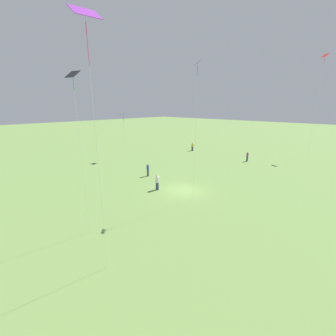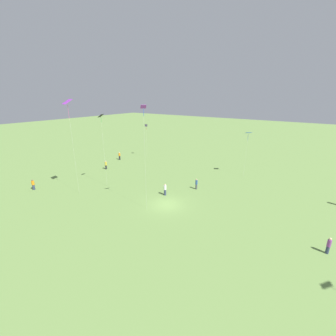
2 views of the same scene
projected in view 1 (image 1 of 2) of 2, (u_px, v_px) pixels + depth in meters
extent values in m
plane|color=#6B8E47|center=(184.00, 190.00, 25.77)|extent=(240.00, 240.00, 0.00)
cylinder|color=#333D5B|center=(157.00, 186.00, 25.80)|extent=(0.48, 0.48, 0.88)
cylinder|color=white|center=(157.00, 180.00, 25.59)|extent=(0.57, 0.57, 0.66)
sphere|color=beige|center=(157.00, 176.00, 25.47)|extent=(0.24, 0.24, 0.24)
cylinder|color=#333D5B|center=(192.00, 149.00, 47.91)|extent=(0.55, 0.55, 0.85)
cylinder|color=gold|center=(192.00, 145.00, 47.72)|extent=(0.64, 0.64, 0.61)
sphere|color=beige|center=(193.00, 143.00, 47.60)|extent=(0.24, 0.24, 0.24)
cylinder|color=#333D5B|center=(247.00, 159.00, 38.87)|extent=(0.40, 0.40, 0.77)
cylinder|color=purple|center=(247.00, 155.00, 38.68)|extent=(0.47, 0.47, 0.69)
sphere|color=beige|center=(248.00, 152.00, 38.55)|extent=(0.24, 0.24, 0.24)
cylinder|color=#4C4C51|center=(148.00, 173.00, 30.80)|extent=(0.41, 0.41, 0.83)
cylinder|color=#2D5193|center=(148.00, 168.00, 30.60)|extent=(0.48, 0.48, 0.67)
sphere|color=tan|center=(148.00, 165.00, 30.47)|extent=(0.24, 0.24, 0.24)
cube|color=purple|center=(197.00, 63.00, 19.60)|extent=(0.81, 0.82, 0.43)
cylinder|color=blue|center=(197.00, 70.00, 19.77)|extent=(0.04, 0.04, 0.86)
cylinder|color=silver|center=(195.00, 137.00, 21.36)|extent=(0.01, 0.01, 12.99)
cube|color=blue|center=(123.00, 114.00, 38.73)|extent=(1.35, 1.34, 0.28)
cylinder|color=blue|center=(124.00, 118.00, 38.95)|extent=(0.04, 0.04, 0.99)
cylinder|color=silver|center=(124.00, 137.00, 39.81)|extent=(0.01, 0.01, 7.97)
cube|color=black|center=(73.00, 74.00, 14.18)|extent=(0.86, 0.94, 0.47)
cylinder|color=green|center=(74.00, 84.00, 14.35)|extent=(0.04, 0.04, 0.75)
cylinder|color=silver|center=(82.00, 161.00, 15.71)|extent=(0.01, 0.01, 11.32)
cube|color=red|center=(325.00, 55.00, 39.15)|extent=(1.34, 1.39, 0.66)
cylinder|color=red|center=(324.00, 61.00, 39.38)|extent=(0.04, 0.04, 1.06)
cylinder|color=silver|center=(316.00, 108.00, 41.56)|extent=(0.01, 0.01, 17.82)
cube|color=purple|center=(85.00, 12.00, 9.90)|extent=(1.40, 1.26, 0.67)
cylinder|color=#E54C99|center=(88.00, 44.00, 10.25)|extent=(0.04, 0.04, 1.83)
cylinder|color=silver|center=(98.00, 159.00, 11.71)|extent=(0.01, 0.01, 13.40)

